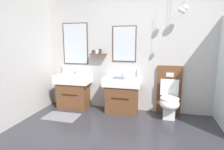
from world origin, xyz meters
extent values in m
cube|color=#B7B5B2|center=(0.00, 1.70, 1.36)|extent=(4.81, 0.12, 2.72)
cube|color=#4C301E|center=(-1.65, 1.63, 1.43)|extent=(0.59, 0.02, 0.91)
cube|color=silver|center=(-1.65, 1.62, 1.43)|extent=(0.55, 0.01, 0.87)
cube|color=#4C301E|center=(-0.54, 1.63, 1.43)|extent=(0.51, 0.02, 0.75)
cube|color=silver|center=(-0.54, 1.62, 1.43)|extent=(0.47, 0.01, 0.71)
cube|color=brown|center=(-1.10, 1.56, 1.21)|extent=(0.36, 0.14, 0.02)
cylinder|color=#333338|center=(-1.21, 1.57, 1.26)|extent=(0.07, 0.07, 0.07)
cylinder|color=white|center=(-1.13, 1.56, 1.26)|extent=(0.05, 0.05, 0.08)
cylinder|color=#333338|center=(-1.05, 1.56, 1.27)|extent=(0.06, 0.06, 0.10)
sphere|color=silver|center=(0.58, 1.42, 2.07)|extent=(0.12, 0.12, 0.12)
sphere|color=silver|center=(0.53, 1.42, 2.04)|extent=(0.10, 0.10, 0.10)
sphere|color=silver|center=(0.54, 1.16, 1.97)|extent=(0.08, 0.08, 0.08)
cube|color=slate|center=(-1.65, 0.87, 0.01)|extent=(0.68, 0.44, 0.01)
cube|color=brown|center=(-1.65, 1.45, 0.28)|extent=(0.65, 0.41, 0.57)
cube|color=black|center=(-1.65, 1.24, 0.35)|extent=(0.36, 0.01, 0.02)
cube|color=white|center=(-1.65, 1.45, 0.65)|extent=(0.78, 0.45, 0.17)
cube|color=silver|center=(-1.65, 1.42, 0.72)|extent=(0.48, 0.25, 0.03)
cylinder|color=silver|center=(-1.65, 1.63, 0.79)|extent=(0.03, 0.03, 0.11)
cylinder|color=silver|center=(-1.65, 1.57, 0.84)|extent=(0.02, 0.11, 0.02)
cube|color=brown|center=(-0.54, 1.45, 0.28)|extent=(0.65, 0.41, 0.57)
cube|color=black|center=(-0.54, 1.24, 0.35)|extent=(0.36, 0.01, 0.02)
cube|color=white|center=(-0.54, 1.45, 0.65)|extent=(0.78, 0.45, 0.17)
cube|color=silver|center=(-0.54, 1.42, 0.72)|extent=(0.48, 0.25, 0.03)
cylinder|color=silver|center=(-0.54, 1.63, 0.79)|extent=(0.03, 0.03, 0.11)
cylinder|color=silver|center=(-0.54, 1.57, 0.84)|extent=(0.02, 0.11, 0.02)
cube|color=brown|center=(0.41, 1.62, 0.50)|extent=(0.48, 0.10, 1.00)
cube|color=silver|center=(0.41, 1.57, 0.82)|extent=(0.15, 0.01, 0.09)
cube|color=white|center=(0.41, 1.36, 0.17)|extent=(0.22, 0.30, 0.34)
ellipsoid|color=white|center=(0.41, 1.28, 0.32)|extent=(0.37, 0.46, 0.24)
torus|color=white|center=(0.41, 1.28, 0.42)|extent=(0.35, 0.35, 0.04)
cube|color=white|center=(0.41, 1.50, 0.57)|extent=(0.35, 0.03, 0.33)
cylinder|color=silver|center=(-1.96, 1.60, 0.79)|extent=(0.07, 0.07, 0.09)
cylinder|color=white|center=(-1.95, 1.60, 0.84)|extent=(0.02, 0.02, 0.17)
cube|color=white|center=(-1.95, 1.60, 0.92)|extent=(0.01, 0.02, 0.03)
cylinder|color=white|center=(-1.96, 1.61, 0.84)|extent=(0.01, 0.02, 0.17)
cube|color=white|center=(-1.96, 1.61, 0.93)|extent=(0.01, 0.02, 0.03)
cylinder|color=#DB3847|center=(-1.98, 1.60, 0.84)|extent=(0.01, 0.02, 0.17)
cube|color=white|center=(-1.98, 1.60, 0.93)|extent=(0.01, 0.02, 0.03)
cylinder|color=white|center=(-1.96, 1.58, 0.85)|extent=(0.03, 0.03, 0.17)
cube|color=white|center=(-1.97, 1.57, 0.93)|extent=(0.02, 0.02, 0.03)
cylinder|color=white|center=(-0.22, 1.61, 0.82)|extent=(0.06, 0.06, 0.15)
cylinder|color=silver|center=(-0.22, 1.61, 0.91)|extent=(0.02, 0.02, 0.04)
cube|color=gray|center=(-0.58, 1.32, 0.76)|extent=(0.22, 0.16, 0.04)
camera|label=1|loc=(0.16, -2.26, 1.48)|focal=29.75mm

